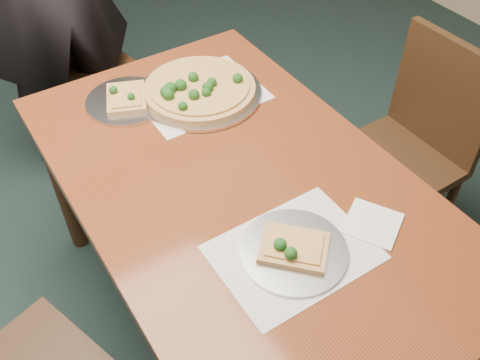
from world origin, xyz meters
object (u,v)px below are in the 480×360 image
dining_table (240,201)px  pizza_pan (199,89)px  slice_plate_far (126,99)px  slice_plate_near (293,249)px  chair_far (91,65)px  chair_right (411,143)px

dining_table → pizza_pan: 0.46m
pizza_pan → slice_plate_far: size_ratio=1.53×
slice_plate_near → slice_plate_far: bearing=96.3°
pizza_pan → dining_table: bearing=-104.0°
dining_table → slice_plate_far: 0.55m
chair_far → slice_plate_far: 0.70m
chair_far → slice_plate_far: bearing=-107.7°
dining_table → pizza_pan: size_ratio=3.50×
chair_far → slice_plate_far: chair_far is taller
pizza_pan → slice_plate_near: pizza_pan is taller
slice_plate_near → pizza_pan: bearing=79.4°
dining_table → pizza_pan: (0.11, 0.43, 0.12)m
chair_right → chair_far: bearing=-145.4°
chair_right → slice_plate_near: size_ratio=3.25×
chair_far → chair_right: 1.43m
chair_right → pizza_pan: bearing=-122.3°
dining_table → slice_plate_near: (-0.03, -0.30, 0.11)m
slice_plate_near → chair_right: bearing=20.9°
slice_plate_near → slice_plate_far: size_ratio=1.00×
dining_table → chair_right: size_ratio=1.65×
pizza_pan → slice_plate_near: (-0.14, -0.73, -0.01)m
pizza_pan → chair_right: bearing=-31.5°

